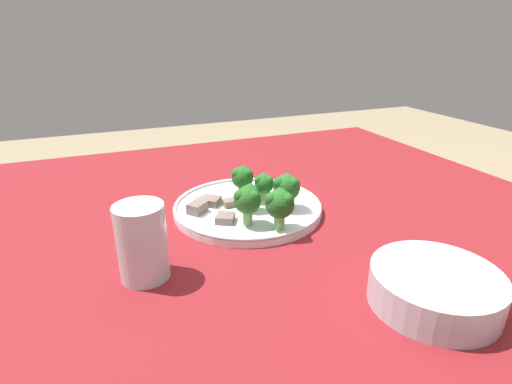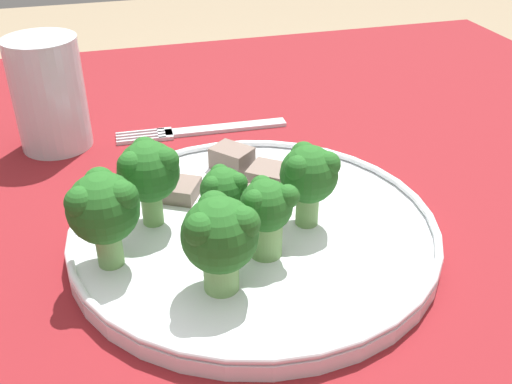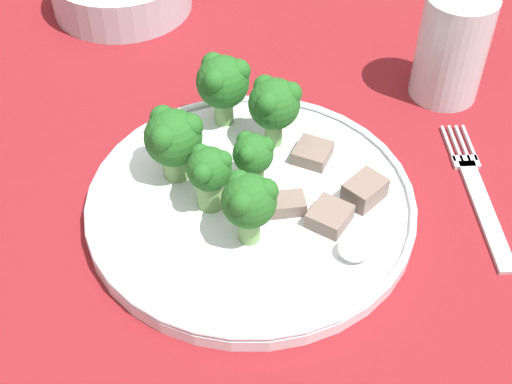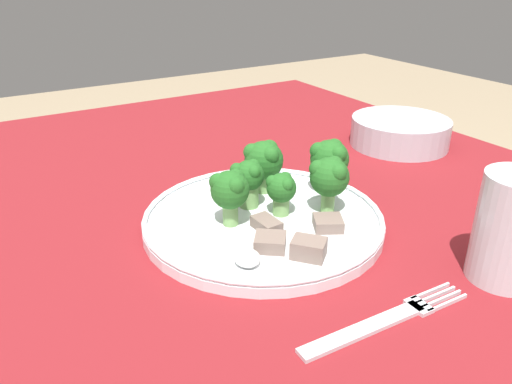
{
  "view_description": "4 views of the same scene",
  "coord_description": "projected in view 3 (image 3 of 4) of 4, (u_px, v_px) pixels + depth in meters",
  "views": [
    {
      "loc": [
        0.3,
        0.66,
        1.07
      ],
      "look_at": [
        0.03,
        0.01,
        0.78
      ],
      "focal_mm": 28.0,
      "sensor_mm": 36.0,
      "label": 1
    },
    {
      "loc": [
        -0.31,
        0.11,
        1.02
      ],
      "look_at": [
        0.06,
        0.01,
        0.78
      ],
      "focal_mm": 42.0,
      "sensor_mm": 36.0,
      "label": 2
    },
    {
      "loc": [
        0.02,
        -0.4,
        1.2
      ],
      "look_at": [
        0.06,
        0.0,
        0.78
      ],
      "focal_mm": 50.0,
      "sensor_mm": 36.0,
      "label": 3
    },
    {
      "loc": [
        0.49,
        -0.26,
        1.03
      ],
      "look_at": [
        0.04,
        0.01,
        0.79
      ],
      "focal_mm": 35.0,
      "sensor_mm": 36.0,
      "label": 4
    }
  ],
  "objects": [
    {
      "name": "table",
      "position": [
        196.0,
        299.0,
        0.67
      ],
      "size": [
        1.12,
        1.0,
        0.75
      ],
      "color": "maroon",
      "rests_on": "ground_plane"
    },
    {
      "name": "drinking_glass",
      "position": [
        451.0,
        52.0,
        0.69
      ],
      "size": [
        0.07,
        0.07,
        0.11
      ],
      "color": "silver",
      "rests_on": "table"
    },
    {
      "name": "meat_slice_middle_slice",
      "position": [
        330.0,
        216.0,
        0.58
      ],
      "size": [
        0.04,
        0.04,
        0.01
      ],
      "color": "#756056",
      "rests_on": "dinner_plate"
    },
    {
      "name": "broccoli_floret_near_rim_left",
      "position": [
        249.0,
        201.0,
        0.54
      ],
      "size": [
        0.04,
        0.04,
        0.06
      ],
      "color": "#709E56",
      "rests_on": "dinner_plate"
    },
    {
      "name": "broccoli_floret_center_back",
      "position": [
        253.0,
        155.0,
        0.6
      ],
      "size": [
        0.04,
        0.03,
        0.05
      ],
      "color": "#709E56",
      "rests_on": "dinner_plate"
    },
    {
      "name": "broccoli_floret_center_left",
      "position": [
        223.0,
        82.0,
        0.64
      ],
      "size": [
        0.05,
        0.05,
        0.07
      ],
      "color": "#709E56",
      "rests_on": "dinner_plate"
    },
    {
      "name": "meat_slice_edge_slice",
      "position": [
        283.0,
        202.0,
        0.59
      ],
      "size": [
        0.04,
        0.02,
        0.01
      ],
      "color": "#756056",
      "rests_on": "dinner_plate"
    },
    {
      "name": "sauce_dollop",
      "position": [
        355.0,
        248.0,
        0.56
      ],
      "size": [
        0.03,
        0.03,
        0.02
      ],
      "color": "white",
      "rests_on": "dinner_plate"
    },
    {
      "name": "fork",
      "position": [
        478.0,
        194.0,
        0.62
      ],
      "size": [
        0.03,
        0.18,
        0.0
      ],
      "color": "silver",
      "rests_on": "table"
    },
    {
      "name": "broccoli_floret_front_left",
      "position": [
        274.0,
        103.0,
        0.62
      ],
      "size": [
        0.05,
        0.05,
        0.07
      ],
      "color": "#709E56",
      "rests_on": "dinner_plate"
    },
    {
      "name": "broccoli_floret_mid_cluster",
      "position": [
        209.0,
        172.0,
        0.58
      ],
      "size": [
        0.04,
        0.04,
        0.06
      ],
      "color": "#709E56",
      "rests_on": "dinner_plate"
    },
    {
      "name": "dinner_plate",
      "position": [
        251.0,
        204.0,
        0.61
      ],
      "size": [
        0.28,
        0.28,
        0.02
      ],
      "color": "white",
      "rests_on": "table"
    },
    {
      "name": "broccoli_floret_back_left",
      "position": [
        173.0,
        138.0,
        0.6
      ],
      "size": [
        0.05,
        0.05,
        0.07
      ],
      "color": "#709E56",
      "rests_on": "dinner_plate"
    },
    {
      "name": "meat_slice_front_slice",
      "position": [
        313.0,
        153.0,
        0.64
      ],
      "size": [
        0.04,
        0.04,
        0.01
      ],
      "color": "#756056",
      "rests_on": "dinner_plate"
    },
    {
      "name": "meat_slice_rear_slice",
      "position": [
        365.0,
        190.0,
        0.6
      ],
      "size": [
        0.04,
        0.04,
        0.02
      ],
      "color": "#756056",
      "rests_on": "dinner_plate"
    }
  ]
}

